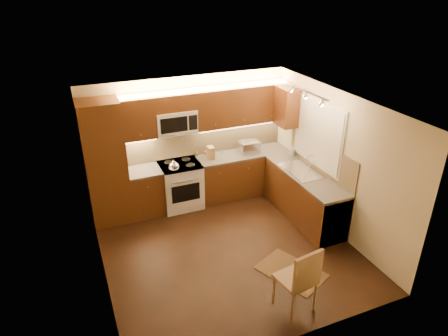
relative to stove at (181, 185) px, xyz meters
name	(u,v)px	position (x,y,z in m)	size (l,w,h in m)	color
floor	(228,249)	(0.30, -1.68, -0.46)	(4.00, 4.00, 0.01)	black
ceiling	(229,106)	(0.30, -1.68, 2.04)	(4.00, 4.00, 0.01)	beige
wall_back	(189,139)	(0.30, 0.32, 0.79)	(4.00, 0.01, 2.50)	#C9BA93
wall_front	(298,261)	(0.30, -3.67, 0.79)	(4.00, 0.01, 2.50)	#C9BA93
wall_left	(95,210)	(-1.70, -1.68, 0.79)	(0.01, 4.00, 2.50)	#C9BA93
wall_right	(335,163)	(2.30, -1.68, 0.79)	(0.01, 4.00, 2.50)	#C9BA93
pantry	(105,164)	(-1.35, 0.02, 0.69)	(0.70, 0.60, 2.30)	#48270F
base_cab_back_left	(146,192)	(-0.69, 0.02, -0.03)	(0.62, 0.60, 0.86)	#48270F
counter_back_left	(144,171)	(-0.69, 0.02, 0.42)	(0.62, 0.60, 0.04)	#33322F
base_cab_back_right	(242,174)	(1.34, 0.02, -0.03)	(1.92, 0.60, 0.86)	#48270F
counter_back_right	(243,154)	(1.34, 0.02, 0.42)	(1.92, 0.60, 0.04)	#33322F
base_cab_right	(304,197)	(2.00, -1.28, -0.03)	(0.60, 2.00, 0.86)	#48270F
counter_right	(306,175)	(2.00, -1.28, 0.42)	(0.60, 2.00, 0.04)	#33322F
dishwasher	(326,216)	(2.00, -1.98, -0.03)	(0.58, 0.60, 0.84)	silver
backsplash_back	(206,139)	(0.65, 0.31, 0.74)	(3.30, 0.02, 0.60)	tan
backsplash_right	(321,157)	(2.29, -1.28, 0.74)	(0.02, 2.00, 0.60)	tan
upper_cab_back_left	(137,118)	(-0.69, 0.15, 1.42)	(0.62, 0.35, 0.75)	#48270F
upper_cab_back_right	(241,105)	(1.34, 0.15, 1.42)	(1.92, 0.35, 0.75)	#48270F
upper_cab_bridge	(174,102)	(0.00, 0.15, 1.63)	(0.76, 0.35, 0.31)	#48270F
upper_cab_right_corner	(287,107)	(2.12, -0.28, 1.42)	(0.35, 0.50, 0.75)	#48270F
stove	(181,185)	(0.00, 0.00, 0.00)	(0.76, 0.65, 0.92)	silver
microwave	(175,122)	(0.00, 0.14, 1.26)	(0.76, 0.38, 0.44)	silver
window_frame	(318,133)	(2.29, -1.12, 1.14)	(0.03, 1.44, 1.24)	silver
window_blinds	(317,134)	(2.27, -1.12, 1.14)	(0.02, 1.36, 1.16)	silver
sink	(302,167)	(2.00, -1.12, 0.52)	(0.52, 0.86, 0.15)	silver
faucet	(310,162)	(2.18, -1.12, 0.59)	(0.20, 0.04, 0.30)	silver
track_light_bar	(307,91)	(1.85, -1.27, 2.00)	(0.04, 1.20, 0.03)	silver
kettle	(174,165)	(-0.17, -0.23, 0.57)	(0.18, 0.18, 0.21)	silver
toaster_oven	(249,147)	(1.48, 0.03, 0.56)	(0.39, 0.29, 0.23)	silver
knife_block	(211,153)	(0.66, 0.04, 0.56)	(0.11, 0.18, 0.25)	olive
spice_jar_a	(215,151)	(0.81, 0.25, 0.49)	(0.05, 0.05, 0.10)	silver
spice_jar_b	(197,154)	(0.44, 0.26, 0.48)	(0.05, 0.05, 0.09)	brown
spice_jar_c	(222,152)	(0.93, 0.14, 0.49)	(0.05, 0.05, 0.11)	silver
spice_jar_d	(206,153)	(0.60, 0.21, 0.49)	(0.05, 0.05, 0.09)	#A96B32
soap_bottle	(292,151)	(2.20, -0.46, 0.55)	(0.10, 0.10, 0.22)	#B4B5B9
rug	(291,271)	(0.98, -2.58, -0.45)	(0.66, 0.99, 0.01)	black
dining_chair	(296,277)	(0.63, -3.20, 0.06)	(0.46, 0.46, 1.03)	olive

